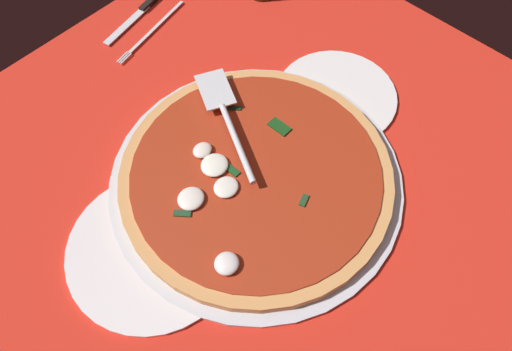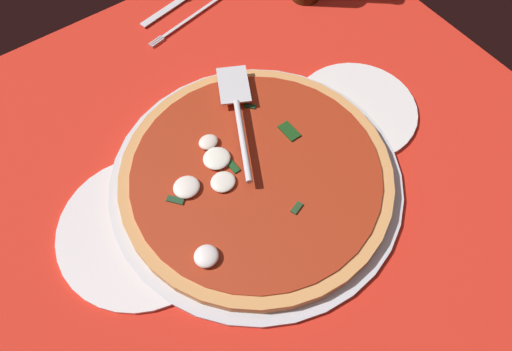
# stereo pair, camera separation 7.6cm
# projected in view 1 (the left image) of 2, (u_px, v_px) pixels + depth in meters

# --- Properties ---
(ground_plane) EXTENTS (1.06, 1.06, 0.01)m
(ground_plane) POSITION_uv_depth(u_px,v_px,m) (265.00, 209.00, 0.76)
(ground_plane) COLOR red
(checker_pattern) EXTENTS (1.06, 1.06, 0.00)m
(checker_pattern) POSITION_uv_depth(u_px,v_px,m) (265.00, 207.00, 0.76)
(checker_pattern) COLOR white
(checker_pattern) RESTS_ON ground_plane
(pizza_pan) EXTENTS (0.45, 0.45, 0.01)m
(pizza_pan) POSITION_uv_depth(u_px,v_px,m) (256.00, 180.00, 0.78)
(pizza_pan) COLOR silver
(pizza_pan) RESTS_ON ground_plane
(dinner_plate_left) EXTENTS (0.25, 0.25, 0.01)m
(dinner_plate_left) POSITION_uv_depth(u_px,v_px,m) (153.00, 249.00, 0.72)
(dinner_plate_left) COLOR white
(dinner_plate_left) RESTS_ON ground_plane
(dinner_plate_right) EXTENTS (0.21, 0.21, 0.01)m
(dinner_plate_right) POSITION_uv_depth(u_px,v_px,m) (336.00, 96.00, 0.86)
(dinner_plate_right) COLOR white
(dinner_plate_right) RESTS_ON ground_plane
(pizza) EXTENTS (0.42, 0.42, 0.03)m
(pizza) POSITION_uv_depth(u_px,v_px,m) (255.00, 176.00, 0.76)
(pizza) COLOR tan
(pizza) RESTS_ON pizza_pan
(pizza_server) EXTENTS (0.13, 0.22, 0.01)m
(pizza_server) POSITION_uv_depth(u_px,v_px,m) (227.00, 118.00, 0.79)
(pizza_server) COLOR silver
(pizza_server) RESTS_ON pizza
(place_setting_far) EXTENTS (0.21, 0.15, 0.01)m
(place_setting_far) POSITION_uv_depth(u_px,v_px,m) (146.00, 22.00, 0.96)
(place_setting_far) COLOR white
(place_setting_far) RESTS_ON ground_plane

